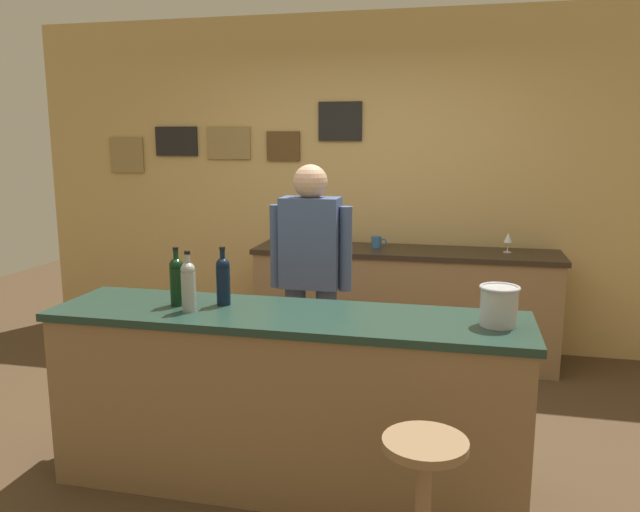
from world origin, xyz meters
TOP-DOWN VIEW (x-y plane):
  - ground_plane at (0.00, 0.00)m, footprint 10.00×10.00m
  - back_wall at (-0.01, 2.03)m, footprint 6.00×0.09m
  - bar_counter at (0.00, -0.40)m, footprint 2.39×0.60m
  - side_counter at (0.40, 1.65)m, footprint 2.42×0.56m
  - bartender at (-0.07, 0.40)m, footprint 0.52×0.21m
  - bar_stool at (0.74, -1.12)m, footprint 0.32×0.32m
  - wine_bottle_a at (-0.59, -0.39)m, footprint 0.07×0.07m
  - wine_bottle_b at (-0.48, -0.48)m, footprint 0.07×0.07m
  - wine_bottle_c at (-0.36, -0.33)m, footprint 0.07×0.07m
  - ice_bucket at (1.02, -0.39)m, footprint 0.19×0.19m
  - wine_glass_a at (-0.15, 1.72)m, footprint 0.07×0.07m
  - wine_glass_b at (1.19, 1.71)m, footprint 0.07×0.07m
  - coffee_mug at (0.17, 1.69)m, footprint 0.12×0.08m

SIDE VIEW (x-z plane):
  - ground_plane at x=0.00m, z-range 0.00..0.00m
  - side_counter at x=0.40m, z-range 0.00..0.90m
  - bar_stool at x=0.74m, z-range 0.12..0.80m
  - bar_counter at x=0.00m, z-range 0.00..0.92m
  - bartender at x=-0.07m, z-range 0.13..1.75m
  - coffee_mug at x=0.17m, z-range 0.90..1.00m
  - wine_glass_a at x=-0.15m, z-range 0.93..1.09m
  - wine_glass_b at x=1.19m, z-range 0.93..1.09m
  - ice_bucket at x=1.02m, z-range 0.92..1.11m
  - wine_bottle_a at x=-0.59m, z-range 0.90..1.21m
  - wine_bottle_b at x=-0.48m, z-range 0.90..1.21m
  - wine_bottle_c at x=-0.36m, z-range 0.90..1.21m
  - back_wall at x=-0.01m, z-range 0.00..2.80m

